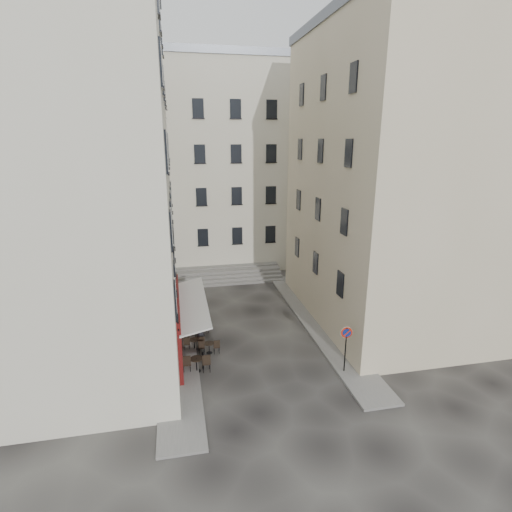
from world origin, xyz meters
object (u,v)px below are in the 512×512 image
object	(u,v)px
bistro_table_a	(197,363)
pedestrian	(200,333)
bistro_table_b	(209,347)
no_parking_sign	(346,341)

from	to	relation	value
bistro_table_a	pedestrian	xyz separation A→B (m)	(0.40, 2.70, 0.33)
bistro_table_a	bistro_table_b	world-z (taller)	bistro_table_a
bistro_table_b	pedestrian	world-z (taller)	pedestrian
no_parking_sign	pedestrian	distance (m)	8.37
no_parking_sign	bistro_table_b	xyz separation A→B (m)	(-6.69, 3.36, -1.42)
bistro_table_b	pedestrian	xyz separation A→B (m)	(-0.40, 0.97, 0.42)
no_parking_sign	pedestrian	world-z (taller)	no_parking_sign
bistro_table_b	pedestrian	distance (m)	1.13
bistro_table_a	bistro_table_b	size ratio (longest dim) A/B	1.20
no_parking_sign	pedestrian	bearing A→B (deg)	156.29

